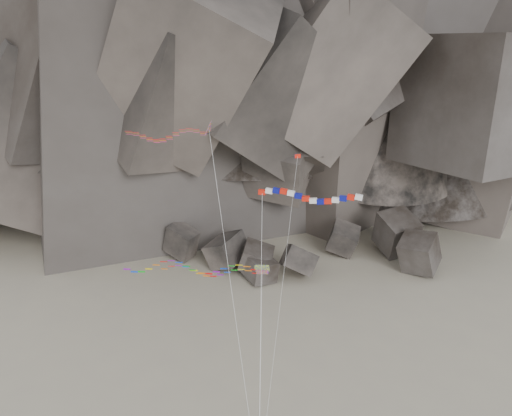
{
  "coord_description": "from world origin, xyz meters",
  "views": [
    {
      "loc": [
        -0.32,
        -45.37,
        38.08
      ],
      "look_at": [
        1.53,
        6.0,
        20.22
      ],
      "focal_mm": 35.0,
      "sensor_mm": 36.0,
      "label": 1
    }
  ],
  "objects_px": {
    "banner_kite": "(309,198)",
    "parafoil_kite": "(188,268)",
    "pennant_kite": "(290,222)",
    "delta_kite": "(164,134)"
  },
  "relations": [
    {
      "from": "pennant_kite",
      "to": "delta_kite",
      "type": "bearing_deg",
      "value": 141.63
    },
    {
      "from": "banner_kite",
      "to": "pennant_kite",
      "type": "height_order",
      "value": "pennant_kite"
    },
    {
      "from": "banner_kite",
      "to": "delta_kite",
      "type": "bearing_deg",
      "value": 171.59
    },
    {
      "from": "banner_kite",
      "to": "parafoil_kite",
      "type": "distance_m",
      "value": 15.78
    },
    {
      "from": "banner_kite",
      "to": "parafoil_kite",
      "type": "bearing_deg",
      "value": 176.14
    },
    {
      "from": "banner_kite",
      "to": "pennant_kite",
      "type": "bearing_deg",
      "value": 160.45
    },
    {
      "from": "banner_kite",
      "to": "pennant_kite",
      "type": "relative_size",
      "value": 0.91
    },
    {
      "from": "delta_kite",
      "to": "banner_kite",
      "type": "xyz_separation_m",
      "value": [
        13.88,
        -7.11,
        -4.59
      ]
    },
    {
      "from": "delta_kite",
      "to": "pennant_kite",
      "type": "relative_size",
      "value": 1.12
    },
    {
      "from": "delta_kite",
      "to": "pennant_kite",
      "type": "distance_m",
      "value": 15.51
    }
  ]
}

